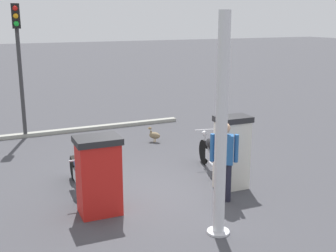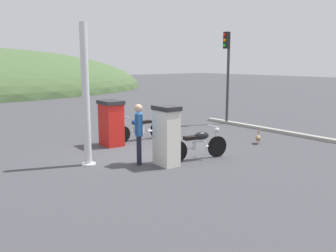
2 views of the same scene
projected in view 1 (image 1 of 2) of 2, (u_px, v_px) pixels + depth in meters
ground_plane at (160, 191)px, 9.47m from camera, size 120.00×120.00×0.00m
fuel_pump_near at (232, 152)px, 9.47m from camera, size 0.58×0.77×1.64m
fuel_pump_far at (99, 175)px, 8.24m from camera, size 0.72×0.87×1.53m
motorcycle_near_pump at (212, 153)px, 10.55m from camera, size 1.95×0.70×0.95m
motorcycle_far_pump at (79, 172)px, 9.33m from camera, size 2.03×0.56×0.93m
attendant_person at (224, 157)px, 8.74m from camera, size 0.38×0.53×1.67m
wandering_duck at (154, 135)px, 13.18m from camera, size 0.42×0.36×0.46m
roadside_traffic_light at (18, 49)px, 13.00m from camera, size 0.39×0.26×4.10m
canopy_support_pole at (221, 133)px, 7.20m from camera, size 0.40×0.40×3.81m
road_edge_kerb at (89, 128)px, 14.60m from camera, size 0.30×6.45×0.12m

